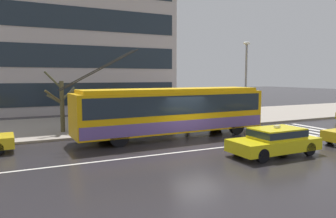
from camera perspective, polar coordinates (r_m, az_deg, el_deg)
ground_plane at (r=17.13m, az=5.25°, el=-6.41°), size 160.00×160.00×0.00m
sidewalk_slab at (r=25.22m, az=-5.33°, el=-2.30°), size 80.00×10.00×0.14m
crosswalk_stripe_edge_near at (r=22.19m, az=19.56°, el=-3.90°), size 0.44×4.40×0.01m
crosswalk_stripe_inner_a at (r=22.82m, az=21.16°, el=-3.69°), size 0.44×4.40×0.01m
crosswalk_stripe_center at (r=23.48m, az=22.67°, el=-3.49°), size 0.44×4.40×0.01m
crosswalk_stripe_inner_b at (r=24.15m, az=24.10°, el=-3.30°), size 0.44×4.40×0.01m
crosswalk_stripe_edge_far at (r=24.84m, az=25.46°, el=-3.12°), size 0.44×4.40×0.01m
lane_centre_line at (r=16.13m, az=7.44°, el=-7.19°), size 72.00×0.14×0.01m
trolleybus at (r=18.92m, az=0.93°, el=-0.25°), size 12.55×2.96×5.17m
taxi_oncoming_near at (r=15.48m, az=18.88°, el=-5.37°), size 4.32×1.85×1.39m
bus_shelter at (r=20.75m, az=-10.34°, el=1.29°), size 4.05×1.88×2.45m
pedestrian_at_shelter at (r=24.63m, az=3.60°, el=1.42°), size 1.40×1.40×2.01m
pedestrian_approaching_curb at (r=23.36m, az=3.39°, el=1.04°), size 1.41×1.41×1.92m
street_lamp at (r=24.65m, az=14.02°, el=6.09°), size 0.60×0.32×6.14m
street_tree_bare at (r=20.96m, az=-18.83°, el=1.12°), size 2.10×0.97×3.87m
office_tower_corner_left at (r=37.93m, az=-16.50°, el=16.97°), size 20.11×11.13×22.19m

